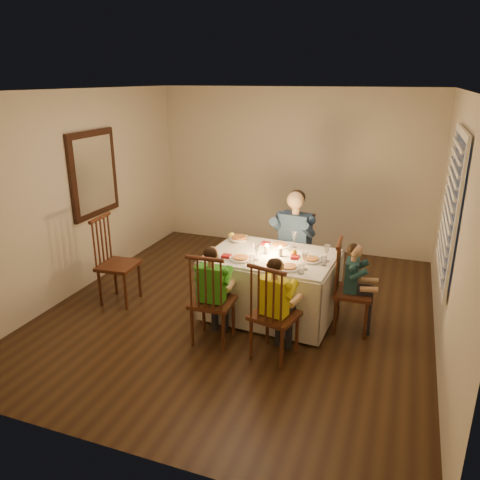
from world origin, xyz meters
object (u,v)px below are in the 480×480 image
(chair_near_left, at_px, (213,340))
(chair_extra, at_px, (122,301))
(chair_near_right, at_px, (274,355))
(dining_table, at_px, (271,272))
(child_teal, at_px, (350,329))
(child_green, at_px, (213,340))
(child_yellow, at_px, (274,355))
(chair_adult, at_px, (292,289))
(adult, at_px, (292,289))
(chair_end, at_px, (350,329))
(serving_bowl, at_px, (239,239))

(chair_near_left, bearing_deg, chair_extra, -20.08)
(chair_near_right, bearing_deg, dining_table, -58.24)
(child_teal, bearing_deg, dining_table, 84.35)
(chair_near_left, xyz_separation_m, chair_near_right, (0.70, -0.06, 0.00))
(chair_near_right, relative_size, child_green, 0.96)
(dining_table, bearing_deg, child_green, -113.56)
(child_green, relative_size, child_yellow, 1.01)
(chair_extra, bearing_deg, dining_table, -84.82)
(chair_near_left, bearing_deg, child_yellow, 172.74)
(chair_adult, height_order, chair_extra, chair_extra)
(chair_near_right, xyz_separation_m, child_green, (-0.70, 0.06, 0.00))
(chair_adult, relative_size, chair_extra, 0.94)
(chair_near_left, bearing_deg, dining_table, -119.70)
(chair_near_left, bearing_deg, adult, -109.92)
(dining_table, bearing_deg, chair_end, 1.20)
(chair_adult, xyz_separation_m, chair_end, (0.88, -0.81, 0.00))
(chair_extra, bearing_deg, chair_near_left, -112.21)
(chair_extra, xyz_separation_m, child_teal, (2.86, 0.29, 0.00))
(dining_table, distance_m, chair_near_right, 1.06)
(dining_table, xyz_separation_m, chair_end, (0.96, -0.04, -0.55))
(child_green, bearing_deg, dining_table, -119.70)
(chair_near_left, height_order, child_yellow, child_yellow)
(child_green, height_order, child_teal, child_green)
(chair_extra, height_order, child_yellow, chair_extra)
(chair_adult, bearing_deg, chair_extra, -141.69)
(chair_adult, distance_m, serving_bowl, 1.10)
(dining_table, distance_m, child_yellow, 1.06)
(dining_table, xyz_separation_m, chair_near_left, (-0.41, -0.80, -0.55))
(chair_adult, xyz_separation_m, chair_extra, (-1.98, -1.09, 0.00))
(chair_near_left, xyz_separation_m, chair_end, (1.37, 0.76, 0.00))
(adult, xyz_separation_m, child_green, (-0.49, -1.57, 0.00))
(adult, relative_size, child_yellow, 1.26)
(child_teal, bearing_deg, child_yellow, 137.50)
(chair_near_right, bearing_deg, serving_bowl, -42.07)
(child_teal, bearing_deg, chair_extra, 92.54)
(adult, xyz_separation_m, child_teal, (0.88, -0.81, 0.00))
(child_yellow, bearing_deg, chair_adult, -69.53)
(dining_table, xyz_separation_m, child_teal, (0.96, -0.04, -0.55))
(adult, bearing_deg, child_yellow, -73.14)
(chair_near_left, xyz_separation_m, child_green, (0.00, 0.00, 0.00))
(chair_extra, relative_size, serving_bowl, 4.71)
(adult, bearing_deg, child_teal, -32.98)
(chair_end, bearing_deg, child_teal, -0.00)
(serving_bowl, bearing_deg, dining_table, -29.90)
(chair_end, distance_m, serving_bowl, 1.71)
(chair_near_left, bearing_deg, child_teal, -153.53)
(chair_near_left, height_order, child_teal, chair_near_left)
(dining_table, height_order, chair_adult, dining_table)
(child_teal, bearing_deg, child_green, 115.76)
(chair_adult, distance_m, child_teal, 1.19)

